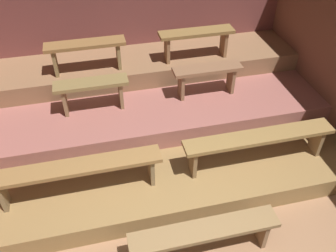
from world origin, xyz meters
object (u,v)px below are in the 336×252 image
object	(u,v)px
bench_middle_right	(207,74)
bench_upper_right	(196,37)
bench_upper_left	(86,49)
bench_middle_left	(92,89)
bench_lower_left	(77,170)
bench_lower_right	(259,140)
bench_floor_center	(204,234)

from	to	relation	value
bench_middle_right	bench_upper_right	size ratio (longest dim) A/B	0.87
bench_upper_left	bench_middle_left	bearing A→B (deg)	-89.59
bench_middle_left	bench_upper_right	world-z (taller)	bench_upper_right
bench_lower_left	bench_upper_right	bearing A→B (deg)	43.68
bench_lower_right	bench_upper_right	world-z (taller)	bench_upper_right
bench_lower_right	bench_upper_left	world-z (taller)	bench_upper_left
bench_floor_center	bench_upper_left	world-z (taller)	bench_upper_left
bench_floor_center	bench_upper_right	bearing A→B (deg)	75.62
bench_lower_right	bench_upper_right	bearing A→B (deg)	98.57
bench_floor_center	bench_middle_left	size ratio (longest dim) A/B	1.60
bench_floor_center	bench_middle_left	world-z (taller)	bench_middle_left
bench_lower_left	bench_lower_right	world-z (taller)	same
bench_middle_right	bench_upper_left	xyz separation A→B (m)	(-1.71, 0.62, 0.30)
bench_middle_left	bench_lower_left	bearing A→B (deg)	-102.77
bench_floor_center	bench_lower_left	bearing A→B (deg)	142.45
bench_middle_left	bench_middle_right	distance (m)	1.70
bench_lower_right	bench_middle_left	size ratio (longest dim) A/B	1.93
bench_upper_left	bench_upper_right	world-z (taller)	same
bench_upper_right	bench_lower_right	bearing A→B (deg)	-81.43
bench_floor_center	bench_upper_right	world-z (taller)	bench_upper_right
bench_middle_left	bench_middle_right	world-z (taller)	same
bench_lower_right	bench_middle_right	bearing A→B (deg)	102.77
bench_upper_right	bench_floor_center	bearing A→B (deg)	-104.38
bench_floor_center	bench_upper_right	distance (m)	3.10
bench_lower_left	bench_upper_right	xyz separation A→B (m)	(2.00, 1.91, 0.56)
bench_upper_right	bench_upper_left	bearing A→B (deg)	180.00
bench_lower_left	bench_middle_left	size ratio (longest dim) A/B	1.93
bench_floor_center	bench_upper_left	bearing A→B (deg)	108.69
bench_floor_center	bench_lower_right	size ratio (longest dim) A/B	0.83
bench_lower_left	bench_upper_left	size ratio (longest dim) A/B	1.68
bench_floor_center	bench_lower_right	bearing A→B (deg)	43.38
bench_floor_center	bench_middle_right	xyz separation A→B (m)	(0.73, 2.26, 0.56)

